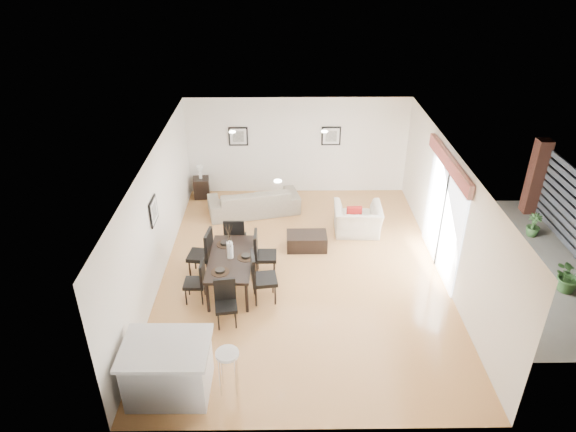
{
  "coord_description": "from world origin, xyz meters",
  "views": [
    {
      "loc": [
        -0.42,
        -9.11,
        6.51
      ],
      "look_at": [
        -0.3,
        0.4,
        1.19
      ],
      "focal_mm": 32.0,
      "sensor_mm": 36.0,
      "label": 1
    }
  ],
  "objects_px": {
    "kitchen_island": "(168,368)",
    "dining_chair_wnear": "(198,279)",
    "sofa": "(254,201)",
    "dining_chair_enear": "(259,275)",
    "dining_chair_wfar": "(204,251)",
    "dining_chair_foot": "(235,236)",
    "armchair": "(357,220)",
    "dining_chair_efar": "(261,252)",
    "dining_table": "(231,261)",
    "dining_chair_head": "(226,300)",
    "coffee_table": "(307,241)",
    "bar_stool": "(227,358)",
    "side_table": "(202,188)"
  },
  "relations": [
    {
      "from": "dining_chair_wfar",
      "to": "dining_chair_foot",
      "type": "height_order",
      "value": "dining_chair_wfar"
    },
    {
      "from": "dining_chair_wfar",
      "to": "dining_chair_efar",
      "type": "bearing_deg",
      "value": 98.52
    },
    {
      "from": "dining_chair_wnear",
      "to": "side_table",
      "type": "xyz_separation_m",
      "value": [
        -0.56,
        4.56,
        -0.23
      ]
    },
    {
      "from": "dining_table",
      "to": "dining_chair_wnear",
      "type": "bearing_deg",
      "value": -143.81
    },
    {
      "from": "dining_chair_enear",
      "to": "dining_chair_head",
      "type": "xyz_separation_m",
      "value": [
        -0.61,
        -0.63,
        -0.1
      ]
    },
    {
      "from": "armchair",
      "to": "dining_chair_wnear",
      "type": "height_order",
      "value": "dining_chair_wnear"
    },
    {
      "from": "dining_chair_wnear",
      "to": "side_table",
      "type": "relative_size",
      "value": 1.61
    },
    {
      "from": "kitchen_island",
      "to": "dining_chair_wnear",
      "type": "bearing_deg",
      "value": 87.2
    },
    {
      "from": "sofa",
      "to": "dining_chair_efar",
      "type": "height_order",
      "value": "dining_chair_efar"
    },
    {
      "from": "dining_chair_wnear",
      "to": "bar_stool",
      "type": "distance_m",
      "value": 2.47
    },
    {
      "from": "armchair",
      "to": "bar_stool",
      "type": "xyz_separation_m",
      "value": [
        -2.68,
        -4.89,
        0.33
      ]
    },
    {
      "from": "dining_chair_efar",
      "to": "coffee_table",
      "type": "relative_size",
      "value": 1.11
    },
    {
      "from": "dining_chair_efar",
      "to": "bar_stool",
      "type": "relative_size",
      "value": 1.27
    },
    {
      "from": "dining_chair_efar",
      "to": "dining_chair_enear",
      "type": "bearing_deg",
      "value": 179.82
    },
    {
      "from": "bar_stool",
      "to": "side_table",
      "type": "bearing_deg",
      "value": 101.23
    },
    {
      "from": "sofa",
      "to": "armchair",
      "type": "bearing_deg",
      "value": 144.48
    },
    {
      "from": "coffee_table",
      "to": "dining_chair_enear",
      "type": "bearing_deg",
      "value": -118.55
    },
    {
      "from": "coffee_table",
      "to": "kitchen_island",
      "type": "bearing_deg",
      "value": -119.79
    },
    {
      "from": "armchair",
      "to": "dining_chair_enear",
      "type": "xyz_separation_m",
      "value": [
        -2.27,
        -2.57,
        0.24
      ]
    },
    {
      "from": "sofa",
      "to": "dining_chair_wfar",
      "type": "height_order",
      "value": "dining_chair_wfar"
    },
    {
      "from": "dining_chair_enear",
      "to": "coffee_table",
      "type": "distance_m",
      "value": 2.2
    },
    {
      "from": "dining_chair_efar",
      "to": "sofa",
      "type": "bearing_deg",
      "value": 6.09
    },
    {
      "from": "dining_table",
      "to": "dining_chair_wnear",
      "type": "xyz_separation_m",
      "value": [
        -0.61,
        -0.43,
        -0.14
      ]
    },
    {
      "from": "dining_chair_enear",
      "to": "bar_stool",
      "type": "height_order",
      "value": "dining_chair_enear"
    },
    {
      "from": "coffee_table",
      "to": "kitchen_island",
      "type": "distance_m",
      "value": 4.84
    },
    {
      "from": "dining_chair_wfar",
      "to": "side_table",
      "type": "relative_size",
      "value": 1.93
    },
    {
      "from": "dining_chair_wfar",
      "to": "armchair",
      "type": "bearing_deg",
      "value": 124.17
    },
    {
      "from": "dining_chair_wnear",
      "to": "dining_chair_head",
      "type": "distance_m",
      "value": 0.88
    },
    {
      "from": "dining_chair_wnear",
      "to": "dining_chair_head",
      "type": "relative_size",
      "value": 1.0
    },
    {
      "from": "dining_chair_wfar",
      "to": "coffee_table",
      "type": "height_order",
      "value": "dining_chair_wfar"
    },
    {
      "from": "dining_chair_foot",
      "to": "armchair",
      "type": "bearing_deg",
      "value": -159.28
    },
    {
      "from": "coffee_table",
      "to": "dining_chair_head",
      "type": "bearing_deg",
      "value": -123.16
    },
    {
      "from": "dining_chair_wnear",
      "to": "dining_chair_efar",
      "type": "height_order",
      "value": "dining_chair_efar"
    },
    {
      "from": "armchair",
      "to": "side_table",
      "type": "height_order",
      "value": "armchair"
    },
    {
      "from": "dining_chair_head",
      "to": "side_table",
      "type": "relative_size",
      "value": 1.61
    },
    {
      "from": "armchair",
      "to": "dining_chair_efar",
      "type": "xyz_separation_m",
      "value": [
        -2.26,
        -1.7,
        0.21
      ]
    },
    {
      "from": "dining_chair_efar",
      "to": "dining_chair_head",
      "type": "xyz_separation_m",
      "value": [
        -0.61,
        -1.51,
        -0.07
      ]
    },
    {
      "from": "dining_chair_wfar",
      "to": "dining_chair_foot",
      "type": "relative_size",
      "value": 1.07
    },
    {
      "from": "dining_chair_wnear",
      "to": "dining_chair_efar",
      "type": "distance_m",
      "value": 1.49
    },
    {
      "from": "bar_stool",
      "to": "dining_chair_head",
      "type": "bearing_deg",
      "value": 96.81
    },
    {
      "from": "side_table",
      "to": "dining_chair_foot",
      "type": "bearing_deg",
      "value": -68.98
    },
    {
      "from": "sofa",
      "to": "dining_chair_enear",
      "type": "bearing_deg",
      "value": 81.89
    },
    {
      "from": "armchair",
      "to": "coffee_table",
      "type": "xyz_separation_m",
      "value": [
        -1.25,
        -0.67,
        -0.18
      ]
    },
    {
      "from": "dining_chair_wnear",
      "to": "coffee_table",
      "type": "height_order",
      "value": "dining_chair_wnear"
    },
    {
      "from": "dining_chair_enear",
      "to": "dining_chair_foot",
      "type": "bearing_deg",
      "value": 13.97
    },
    {
      "from": "sofa",
      "to": "dining_chair_enear",
      "type": "height_order",
      "value": "dining_chair_enear"
    },
    {
      "from": "dining_chair_head",
      "to": "bar_stool",
      "type": "xyz_separation_m",
      "value": [
        0.2,
        -1.68,
        0.19
      ]
    },
    {
      "from": "coffee_table",
      "to": "bar_stool",
      "type": "xyz_separation_m",
      "value": [
        -1.42,
        -4.22,
        0.51
      ]
    },
    {
      "from": "dining_chair_foot",
      "to": "kitchen_island",
      "type": "distance_m",
      "value": 3.9
    },
    {
      "from": "dining_chair_wfar",
      "to": "dining_chair_foot",
      "type": "distance_m",
      "value": 0.88
    }
  ]
}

